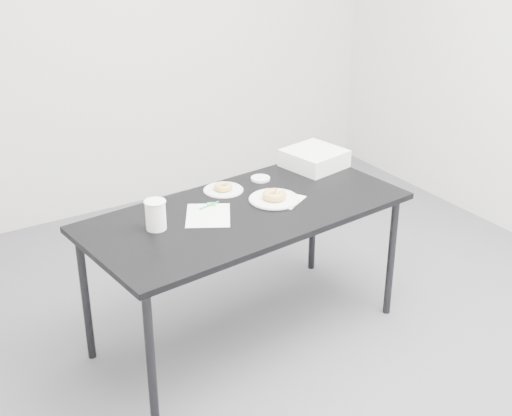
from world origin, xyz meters
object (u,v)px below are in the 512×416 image
scorecard (208,215)px  plate_near (274,199)px  bakery_box (314,158)px  table (246,219)px  donut_near (274,195)px  pen (209,205)px  plate_far (223,190)px  donut_far (223,187)px  coffee_cup (156,215)px

scorecard → plate_near: (0.36, -0.02, 0.01)m
plate_near → bakery_box: (0.43, 0.26, 0.04)m
table → donut_near: donut_near is taller
scorecard → pen: (0.05, 0.09, 0.01)m
plate_far → bakery_box: bakery_box is taller
table → donut_far: donut_far is taller
donut_far → plate_far: bearing=0.0°
plate_far → table: bearing=-94.4°
plate_far → bakery_box: size_ratio=0.71×
table → scorecard: size_ratio=6.32×
plate_near → bakery_box: bakery_box is taller
bakery_box → scorecard: bearing=-173.9°
table → pen: size_ratio=13.60×
coffee_cup → bakery_box: coffee_cup is taller
table → donut_near: size_ratio=13.93×
pen → donut_near: (0.31, -0.11, 0.02)m
scorecard → plate_near: plate_near is taller
donut_near → table: bearing=-175.6°
table → pen: (-0.13, 0.12, 0.06)m
donut_near → bakery_box: bakery_box is taller
table → plate_far: 0.26m
coffee_cup → plate_far: bearing=24.7°
donut_far → coffee_cup: (-0.47, -0.22, 0.05)m
donut_near → donut_far: size_ratio=1.24×
pen → plate_near: (0.31, -0.11, 0.00)m
scorecard → donut_far: size_ratio=2.72×
scorecard → plate_far: bearing=76.2°
plate_far → donut_near: bearing=-57.2°
table → plate_near: bearing=-1.5°
pen → donut_far: 0.20m
table → scorecard: bearing=163.8°
bakery_box → plate_far: bearing=171.5°
pen → bakery_box: 0.76m
scorecard → pen: bearing=88.4°
donut_near → plate_far: bearing=122.8°
plate_near → donut_far: 0.28m
scorecard → donut_near: (0.36, -0.02, 0.03)m
table → plate_near: 0.18m
table → coffee_cup: 0.47m
donut_far → scorecard: bearing=-133.3°
pen → plate_far: size_ratio=0.59×
pen → plate_near: size_ratio=0.48×
bakery_box → donut_far: bearing=171.5°
donut_far → coffee_cup: bearing=-155.3°
scorecard → bakery_box: bakery_box is taller
plate_near → plate_far: size_ratio=1.24×
donut_far → bakery_box: (0.59, 0.03, 0.03)m
table → coffee_cup: bearing=169.7°
scorecard → coffee_cup: (-0.26, 0.00, 0.07)m
pen → plate_far: (0.15, 0.13, -0.00)m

